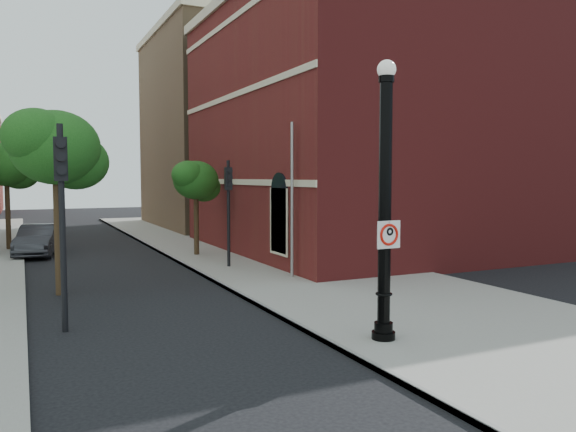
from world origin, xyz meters
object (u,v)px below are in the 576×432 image
no_parking_sign (389,234)px  traffic_signal_left (62,193)px  lamppost (385,215)px  traffic_signal_right (228,196)px  parked_car (38,240)px

no_parking_sign → traffic_signal_left: size_ratio=0.12×
lamppost → traffic_signal_right: 11.13m
lamppost → no_parking_sign: size_ratio=10.30×
lamppost → traffic_signal_left: (-6.35, 4.12, 0.47)m
lamppost → parked_car: bearing=109.2°
traffic_signal_left → traffic_signal_right: (6.63, 7.00, -0.40)m
traffic_signal_left → traffic_signal_right: 9.65m
no_parking_sign → traffic_signal_right: size_ratio=0.14×
parked_car → lamppost: bearing=-59.5°
lamppost → traffic_signal_left: bearing=147.0°
parked_car → traffic_signal_right: 10.50m
parked_car → traffic_signal_left: size_ratio=0.90×
traffic_signal_left → traffic_signal_right: bearing=49.2°
no_parking_sign → parked_car: no_parking_sign is taller
traffic_signal_right → parked_car: bearing=137.9°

